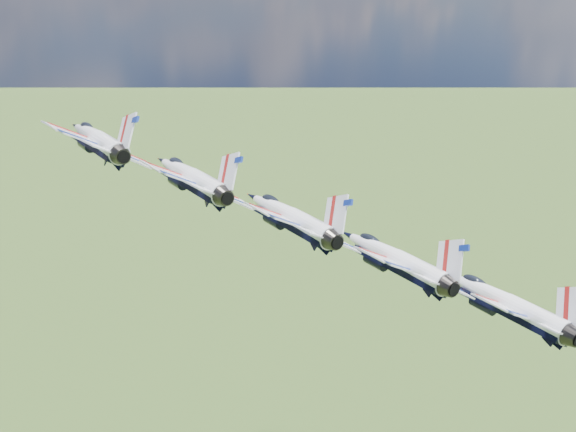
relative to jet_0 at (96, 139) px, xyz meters
name	(u,v)px	position (x,y,z in m)	size (l,w,h in m)	color
jet_0	(96,139)	(0.00, 0.00, 0.00)	(11.46, 16.97, 5.07)	white
jet_1	(189,177)	(7.52, -7.23, -3.09)	(11.46, 16.97, 5.07)	white
jet_2	(288,216)	(15.05, -14.47, -6.18)	(11.46, 16.97, 5.07)	white
jet_3	(392,258)	(22.57, -21.70, -9.27)	(11.46, 16.97, 5.07)	white
jet_4	(502,302)	(30.09, -28.94, -12.37)	(11.46, 16.97, 5.07)	white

